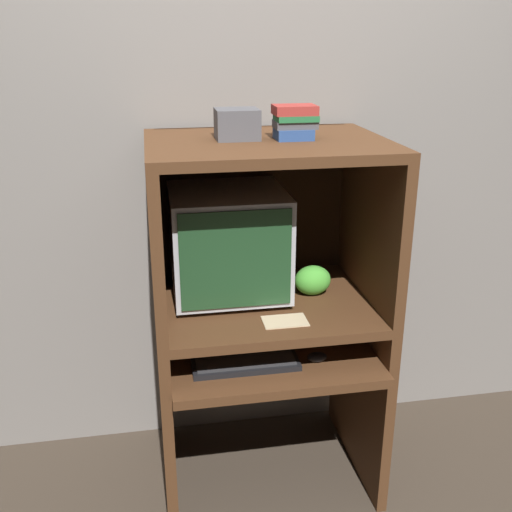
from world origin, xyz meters
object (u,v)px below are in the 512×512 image
crt_monitor (228,242)px  keyboard (246,364)px  snack_bag (313,280)px  book_stack (295,122)px  storage_box (237,124)px  mouse (317,357)px

crt_monitor → keyboard: 0.47m
snack_bag → book_stack: 0.63m
crt_monitor → storage_box: 0.46m
keyboard → book_stack: 0.89m
keyboard → book_stack: size_ratio=2.59×
keyboard → storage_box: size_ratio=2.59×
crt_monitor → snack_bag: (0.33, -0.07, -0.16)m
snack_bag → storage_box: bearing=179.5°
book_stack → storage_box: (-0.20, 0.04, -0.01)m
storage_box → book_stack: bearing=-10.1°
crt_monitor → keyboard: size_ratio=1.12×
snack_bag → crt_monitor: bearing=168.4°
mouse → book_stack: book_stack is taller
crt_monitor → storage_box: bearing=-64.4°
crt_monitor → storage_box: size_ratio=2.89×
book_stack → storage_box: bearing=169.9°
mouse → book_stack: bearing=105.9°
book_stack → storage_box: book_stack is taller
keyboard → storage_box: 0.86m
storage_box → crt_monitor: bearing=115.6°
book_stack → keyboard: bearing=-137.7°
crt_monitor → mouse: crt_monitor is taller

